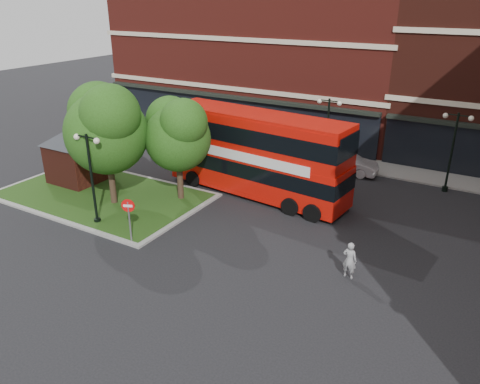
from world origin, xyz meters
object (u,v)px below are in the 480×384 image
Objects in this scene: bus at (256,149)px; woman at (350,260)px; car_silver at (300,156)px; car_white at (345,163)px.

woman is (7.95, -6.13, -2.06)m from bus.
bus is at bearing -178.75° from car_silver.
woman reaches higher than car_silver.
bus is 3.09× the size of car_silver.
car_silver is at bearing 94.56° from bus.
car_white is at bearing 66.79° from bus.
car_silver is 0.88× the size of car_white.
woman is at bearing -31.57° from bus.
woman is at bearing -145.35° from car_silver.
car_white is at bearing -87.25° from car_silver.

